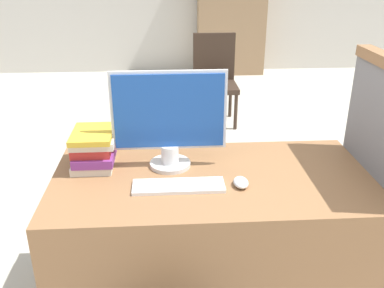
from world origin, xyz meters
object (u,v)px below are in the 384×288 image
at_px(monitor, 169,119).
at_px(book_stack, 94,149).
at_px(keyboard, 179,186).
at_px(far_chair, 215,76).
at_px(mouse, 241,182).

distance_m(monitor, book_stack, 0.39).
height_order(keyboard, book_stack, book_stack).
relative_size(keyboard, far_chair, 0.44).
bearing_deg(mouse, far_chair, 85.81).
height_order(monitor, keyboard, monitor).
height_order(keyboard, mouse, mouse).
bearing_deg(keyboard, far_chair, 80.18).
relative_size(keyboard, book_stack, 1.59).
height_order(monitor, far_chair, monitor).
xyz_separation_m(book_stack, far_chair, (0.87, 2.50, -0.32)).
relative_size(monitor, book_stack, 2.11).
bearing_deg(book_stack, mouse, -19.74).
height_order(monitor, mouse, monitor).
distance_m(keyboard, far_chair, 2.79).
relative_size(mouse, far_chair, 0.11).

